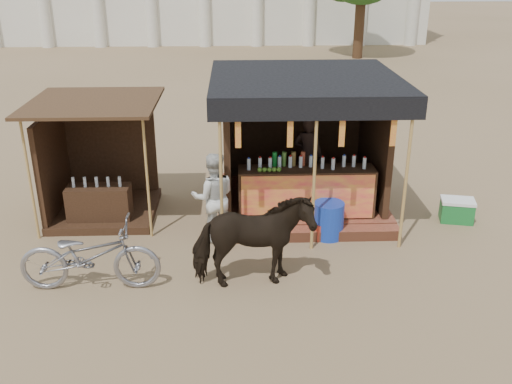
{
  "coord_description": "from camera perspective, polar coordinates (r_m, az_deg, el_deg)",
  "views": [
    {
      "loc": [
        -0.35,
        -7.53,
        4.9
      ],
      "look_at": [
        0.0,
        1.6,
        1.1
      ],
      "focal_mm": 40.0,
      "sensor_mm": 36.0,
      "label": 1
    }
  ],
  "objects": [
    {
      "name": "motorbike",
      "position": [
        9.29,
        -16.29,
        -6.14
      ],
      "size": [
        2.19,
        0.78,
        1.15
      ],
      "primitive_type": "imported",
      "rotation": [
        0.0,
        0.0,
        1.57
      ],
      "color": "gray",
      "rests_on": "ground"
    },
    {
      "name": "cooler",
      "position": [
        11.98,
        19.44,
        -1.72
      ],
      "size": [
        0.72,
        0.57,
        0.46
      ],
      "color": "#186F2D",
      "rests_on": "ground"
    },
    {
      "name": "blue_barrel",
      "position": [
        10.7,
        7.27,
        -2.8
      ],
      "size": [
        0.68,
        0.68,
        0.69
      ],
      "primitive_type": "cylinder",
      "rotation": [
        0.0,
        0.0,
        -0.25
      ],
      "color": "#1637AA",
      "rests_on": "ground"
    },
    {
      "name": "bystander",
      "position": [
        10.36,
        -4.26,
        -0.53
      ],
      "size": [
        0.88,
        0.72,
        1.68
      ],
      "primitive_type": "imported",
      "rotation": [
        0.0,
        0.0,
        3.24
      ],
      "color": "beige",
      "rests_on": "ground"
    },
    {
      "name": "secondary_stall",
      "position": [
        11.84,
        -15.83,
        1.7
      ],
      "size": [
        2.4,
        2.4,
        2.38
      ],
      "color": "#392214",
      "rests_on": "ground"
    },
    {
      "name": "main_stall",
      "position": [
        11.63,
        4.64,
        3.07
      ],
      "size": [
        3.6,
        3.61,
        2.78
      ],
      "color": "brown",
      "rests_on": "ground"
    },
    {
      "name": "cow",
      "position": [
        8.88,
        -0.37,
        -5.02
      ],
      "size": [
        1.95,
        1.09,
        1.57
      ],
      "primitive_type": "imported",
      "rotation": [
        0.0,
        0.0,
        1.71
      ],
      "color": "black",
      "rests_on": "ground"
    },
    {
      "name": "ground",
      "position": [
        8.99,
        0.4,
        -10.45
      ],
      "size": [
        120.0,
        120.0,
        0.0
      ],
      "primitive_type": "plane",
      "color": "#846B4C",
      "rests_on": "ground"
    },
    {
      "name": "red_crate",
      "position": [
        10.77,
        6.91,
        -3.69
      ],
      "size": [
        0.51,
        0.47,
        0.32
      ],
      "primitive_type": "cube",
      "rotation": [
        0.0,
        0.0,
        0.22
      ],
      "color": "#A72D1B",
      "rests_on": "ground"
    }
  ]
}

